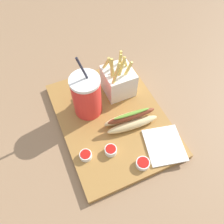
# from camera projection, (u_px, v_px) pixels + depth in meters

# --- Properties ---
(ground_plane) EXTENTS (2.40, 2.40, 0.02)m
(ground_plane) POSITION_uv_depth(u_px,v_px,m) (112.00, 122.00, 0.78)
(ground_plane) COLOR #8C6B4C
(food_tray) EXTENTS (0.44, 0.33, 0.02)m
(food_tray) POSITION_uv_depth(u_px,v_px,m) (112.00, 119.00, 0.77)
(food_tray) COLOR olive
(food_tray) RESTS_ON ground_plane
(soda_cup) EXTENTS (0.09, 0.09, 0.23)m
(soda_cup) POSITION_uv_depth(u_px,v_px,m) (87.00, 96.00, 0.71)
(soda_cup) COLOR red
(soda_cup) RESTS_ON food_tray
(fries_basket) EXTENTS (0.10, 0.10, 0.17)m
(fries_basket) POSITION_uv_depth(u_px,v_px,m) (118.00, 81.00, 0.78)
(fries_basket) COLOR white
(fries_basket) RESTS_ON food_tray
(hot_dog_1) EXTENTS (0.07, 0.17, 0.06)m
(hot_dog_1) POSITION_uv_depth(u_px,v_px,m) (131.00, 120.00, 0.72)
(hot_dog_1) COLOR #E5C689
(hot_dog_1) RESTS_ON food_tray
(ketchup_cup_1) EXTENTS (0.04, 0.04, 0.02)m
(ketchup_cup_1) POSITION_uv_depth(u_px,v_px,m) (111.00, 150.00, 0.68)
(ketchup_cup_1) COLOR white
(ketchup_cup_1) RESTS_ON food_tray
(ketchup_cup_2) EXTENTS (0.04, 0.04, 0.02)m
(ketchup_cup_2) POSITION_uv_depth(u_px,v_px,m) (143.00, 163.00, 0.66)
(ketchup_cup_2) COLOR white
(ketchup_cup_2) RESTS_ON food_tray
(ketchup_cup_3) EXTENTS (0.04, 0.04, 0.02)m
(ketchup_cup_3) POSITION_uv_depth(u_px,v_px,m) (86.00, 155.00, 0.67)
(ketchup_cup_3) COLOR white
(ketchup_cup_3) RESTS_ON food_tray
(napkin_stack) EXTENTS (0.14, 0.13, 0.01)m
(napkin_stack) POSITION_uv_depth(u_px,v_px,m) (164.00, 145.00, 0.70)
(napkin_stack) COLOR white
(napkin_stack) RESTS_ON food_tray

